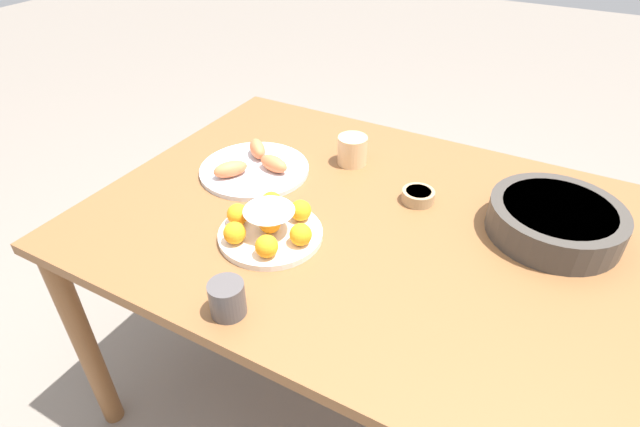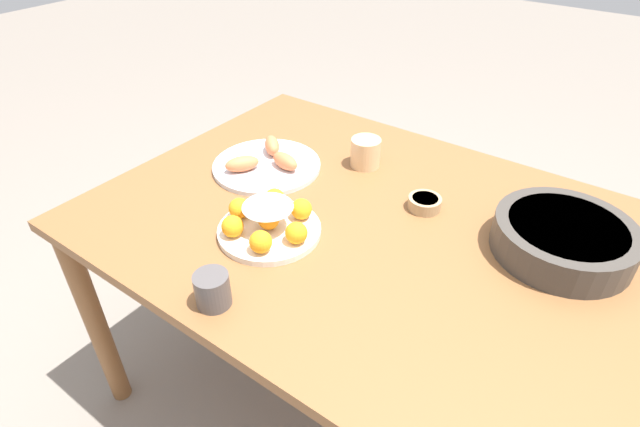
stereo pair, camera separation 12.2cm
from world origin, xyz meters
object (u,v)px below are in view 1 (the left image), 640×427
serving_bowl (555,219)px  cup_far (352,150)px  cake_plate (270,226)px  sauce_bowl (418,196)px  cup_near (227,299)px  seafood_platter (254,167)px  dining_table (365,243)px

serving_bowl → cup_far: 0.58m
cake_plate → serving_bowl: 0.69m
cake_plate → sauce_bowl: bearing=50.6°
sauce_bowl → cup_near: size_ratio=1.14×
seafood_platter → cup_far: (0.23, 0.18, 0.03)m
cake_plate → serving_bowl: bearing=29.8°
cup_far → cup_near: bearing=-86.2°
cup_near → serving_bowl: bearing=47.7°
seafood_platter → cup_far: 0.29m
cake_plate → serving_bowl: (0.59, 0.34, 0.01)m
serving_bowl → cup_near: bearing=-132.3°
dining_table → seafood_platter: seafood_platter is taller
seafood_platter → cup_near: cup_near is taller
cup_near → cup_far: bearing=93.8°
dining_table → cup_near: (-0.11, -0.43, 0.12)m
seafood_platter → cup_near: 0.55m
sauce_bowl → cup_near: (-0.20, -0.56, 0.02)m
seafood_platter → dining_table: bearing=-7.1°
cup_near → seafood_platter: bearing=119.5°
seafood_platter → cup_near: size_ratio=4.21×
cake_plate → dining_table: bearing=47.5°
dining_table → cup_far: (-0.15, 0.23, 0.13)m
cake_plate → seafood_platter: 0.31m
serving_bowl → sauce_bowl: size_ratio=3.65×
cake_plate → sauce_bowl: (0.26, 0.32, -0.01)m
serving_bowl → cup_far: bearing=172.5°
dining_table → seafood_platter: bearing=172.9°
sauce_bowl → seafood_platter: seafood_platter is taller
serving_bowl → seafood_platter: bearing=-172.4°
cake_plate → cup_far: 0.42m
dining_table → serving_bowl: (0.42, 0.15, 0.13)m
dining_table → cup_near: 0.46m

